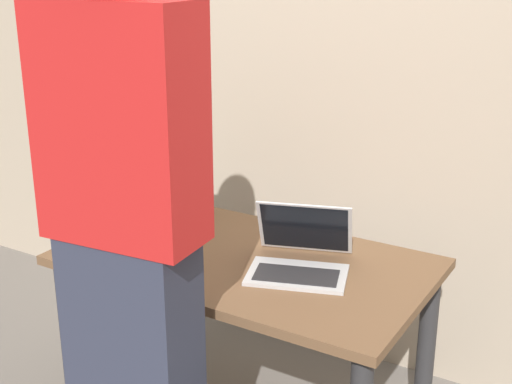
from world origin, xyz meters
TOP-DOWN VIEW (x-y plane):
  - desk at (0.00, 0.00)m, footprint 1.28×0.74m
  - laptop at (0.21, 0.02)m, footprint 0.41×0.40m
  - beer_bottle_amber at (-0.54, 0.13)m, footprint 0.07×0.07m
  - beer_bottle_brown at (-0.55, 0.25)m, footprint 0.06×0.06m
  - beer_bottle_green at (-0.43, 0.23)m, footprint 0.08×0.08m
  - beer_bottle_dark at (-0.40, 0.14)m, footprint 0.07×0.07m
  - person_figure at (-0.01, -0.59)m, footprint 0.44×0.31m
  - coffee_mug at (-0.51, -0.19)m, footprint 0.12×0.09m
  - back_wall at (0.00, 0.75)m, footprint 6.00×0.10m

SIDE VIEW (x-z plane):
  - desk at x=0.00m, z-range 0.24..0.94m
  - coffee_mug at x=-0.51m, z-range 0.70..0.79m
  - laptop at x=0.21m, z-range 0.65..0.86m
  - beer_bottle_amber at x=-0.54m, z-range 0.67..0.94m
  - beer_bottle_green at x=-0.43m, z-range 0.66..0.98m
  - beer_bottle_brown at x=-0.55m, z-range 0.66..1.00m
  - beer_bottle_dark at x=-0.40m, z-range 0.67..1.00m
  - person_figure at x=-0.01m, z-range 0.03..1.89m
  - back_wall at x=0.00m, z-range 0.00..2.60m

